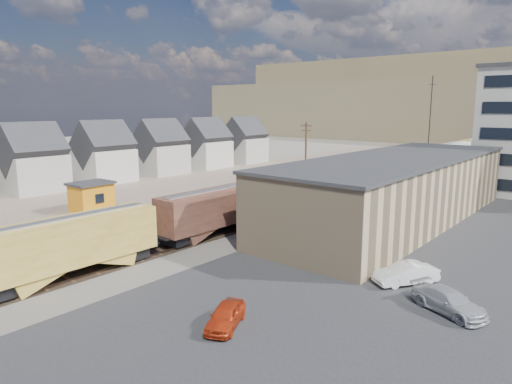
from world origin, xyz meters
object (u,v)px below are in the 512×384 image
Objects in this scene: parked_car_red at (226,316)px; parked_car_white at (406,274)px; maintenance_shed at (91,196)px; utility_pole_north at (306,150)px; parked_car_silver at (449,302)px; freight_train at (382,168)px.

parked_car_white is at bearing 42.12° from parked_car_red.
parked_car_white is at bearing 2.64° from maintenance_shed.
parked_car_silver is (35.76, -37.45, -4.58)m from utility_pole_north.
parked_car_white is 0.95× the size of parked_car_silver.
freight_train reaches higher than parked_car_silver.
utility_pole_north is 51.98m from parked_car_silver.
parked_car_white is at bearing -47.37° from utility_pole_north.
parked_car_red is 14.20m from parked_car_white.
maintenance_shed is 1.02× the size of parked_car_silver.
utility_pole_north is at bearing 167.15° from parked_car_white.
freight_train is 13.11m from utility_pole_north.
parked_car_red is (33.46, -11.31, -1.16)m from maintenance_shed.
parked_car_red is at bearing -61.06° from utility_pole_north.
freight_train is at bearing 52.07° from parked_car_silver.
parked_car_red is 0.80× the size of parked_car_silver.
parked_car_white is (31.87, -34.62, -4.53)m from utility_pole_north.
freight_train is 23.75× the size of maintenance_shed.
maintenance_shed is at bearing 111.04° from parked_car_silver.
parked_car_silver is at bearing -1.38° from maintenance_shed.
utility_pole_north reaches higher than freight_train.
utility_pole_north reaches higher than parked_car_white.
maintenance_shed is at bearing -142.84° from parked_car_white.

